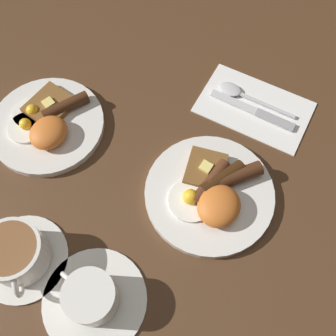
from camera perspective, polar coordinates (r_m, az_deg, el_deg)
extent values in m
plane|color=#4C301C|center=(0.71, 5.95, -3.96)|extent=(3.00, 3.00, 0.00)
cylinder|color=silver|center=(0.71, 6.01, -3.73)|extent=(0.23, 0.23, 0.01)
cylinder|color=white|center=(0.69, 3.41, -4.71)|extent=(0.08, 0.08, 0.01)
sphere|color=yellow|center=(0.68, 3.28, -4.19)|extent=(0.03, 0.03, 0.03)
ellipsoid|color=orange|center=(0.67, 7.40, -5.47)|extent=(0.08, 0.07, 0.04)
cylinder|color=#452513|center=(0.70, 9.65, -1.31)|extent=(0.10, 0.08, 0.03)
cylinder|color=#341C0B|center=(0.70, 7.99, -1.58)|extent=(0.09, 0.06, 0.03)
cylinder|color=#4C2816|center=(0.69, 6.22, -2.09)|extent=(0.10, 0.03, 0.02)
cube|color=brown|center=(0.71, 5.47, -0.18)|extent=(0.09, 0.09, 0.01)
cube|color=#F4E072|center=(0.70, 5.54, 0.18)|extent=(0.02, 0.02, 0.01)
cylinder|color=silver|center=(0.81, -17.08, 5.97)|extent=(0.22, 0.22, 0.01)
cylinder|color=white|center=(0.80, -19.87, 5.51)|extent=(0.07, 0.07, 0.01)
sphere|color=yellow|center=(0.80, -20.01, 6.01)|extent=(0.02, 0.02, 0.02)
cylinder|color=white|center=(0.82, -19.29, 7.50)|extent=(0.07, 0.07, 0.01)
sphere|color=yellow|center=(0.81, -19.10, 7.91)|extent=(0.02, 0.02, 0.02)
ellipsoid|color=orange|center=(0.77, -16.96, 4.95)|extent=(0.07, 0.07, 0.03)
cylinder|color=#402211|center=(0.80, -14.66, 8.66)|extent=(0.09, 0.06, 0.02)
cube|color=brown|center=(0.81, -16.79, 8.62)|extent=(0.09, 0.08, 0.01)
cube|color=#F4E072|center=(0.80, -16.98, 9.03)|extent=(0.02, 0.02, 0.01)
cylinder|color=silver|center=(0.67, -10.62, -18.32)|extent=(0.17, 0.17, 0.01)
cylinder|color=silver|center=(0.64, -11.13, -17.89)|extent=(0.08, 0.08, 0.06)
cylinder|color=brown|center=(0.61, -11.58, -17.52)|extent=(0.07, 0.07, 0.00)
torus|color=silver|center=(0.64, -13.94, -15.56)|extent=(0.01, 0.04, 0.04)
cylinder|color=silver|center=(0.71, -20.32, -12.19)|extent=(0.15, 0.15, 0.01)
cylinder|color=silver|center=(0.68, -21.29, -11.40)|extent=(0.10, 0.10, 0.06)
cylinder|color=brown|center=(0.65, -22.15, -10.70)|extent=(0.09, 0.09, 0.00)
torus|color=silver|center=(0.66, -20.96, -15.37)|extent=(0.03, 0.04, 0.04)
cube|color=white|center=(0.82, 12.40, 8.66)|extent=(0.15, 0.23, 0.01)
cube|color=silver|center=(0.81, 9.50, 9.46)|extent=(0.02, 0.10, 0.00)
cube|color=#9E9EA3|center=(0.81, 15.23, 6.78)|extent=(0.02, 0.08, 0.01)
ellipsoid|color=silver|center=(0.83, 9.00, 11.24)|extent=(0.04, 0.05, 0.01)
cube|color=silver|center=(0.82, 14.35, 8.70)|extent=(0.02, 0.12, 0.00)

